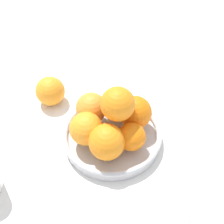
% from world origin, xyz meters
% --- Properties ---
extents(ground_plane, '(4.00, 4.00, 0.00)m').
position_xyz_m(ground_plane, '(0.00, 0.00, 0.00)').
color(ground_plane, white).
extents(fruit_bowl, '(0.24, 0.24, 0.03)m').
position_xyz_m(fruit_bowl, '(0.00, 0.00, 0.02)').
color(fruit_bowl, silver).
rests_on(fruit_bowl, ground_plane).
extents(orange_pile, '(0.20, 0.19, 0.14)m').
position_xyz_m(orange_pile, '(-0.00, 0.00, 0.09)').
color(orange_pile, orange).
rests_on(orange_pile, fruit_bowl).
extents(stray_orange, '(0.08, 0.08, 0.08)m').
position_xyz_m(stray_orange, '(0.06, 0.21, 0.04)').
color(stray_orange, orange).
rests_on(stray_orange, ground_plane).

